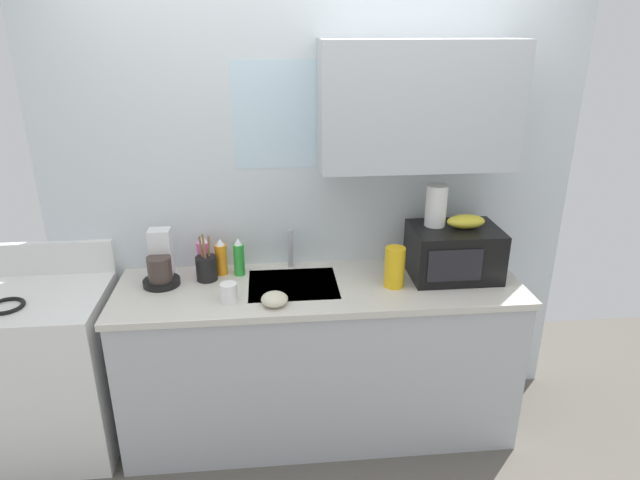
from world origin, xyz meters
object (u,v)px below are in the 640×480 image
dish_soap_bottle_orange (221,258)px  mug_white (229,293)px  coffee_maker (161,264)px  stove_range (56,371)px  microwave (454,252)px  banana_bunch (466,221)px  paper_towel_roll (436,206)px  dish_soap_bottle_pink (204,257)px  utensil_crock (206,268)px  dish_soap_bottle_green (239,258)px  small_bowl (275,299)px  cereal_canister (395,267)px

dish_soap_bottle_orange → mug_white: 0.33m
coffee_maker → stove_range: bearing=-169.8°
microwave → banana_bunch: bearing=1.8°
paper_towel_roll → dish_soap_bottle_pink: 1.26m
coffee_maker → dish_soap_bottle_orange: (0.30, 0.08, -0.01)m
stove_range → banana_bunch: 2.29m
coffee_maker → utensil_crock: (0.23, 0.01, -0.04)m
microwave → dish_soap_bottle_green: bearing=174.0°
stove_range → small_bowl: 1.27m
coffee_maker → dish_soap_bottle_pink: 0.23m
cereal_canister → mug_white: bearing=-173.9°
coffee_maker → dish_soap_bottle_green: 0.40m
small_bowl → microwave: bearing=14.5°
paper_towel_roll → banana_bunch: bearing=-18.4°
coffee_maker → small_bowl: bearing=-28.0°
microwave → dish_soap_bottle_pink: microwave is taller
paper_towel_roll → coffee_maker: paper_towel_roll is taller
banana_bunch → mug_white: bearing=-171.2°
microwave → cereal_canister: 0.35m
dish_soap_bottle_pink → cereal_canister: size_ratio=1.04×
stove_range → mug_white: (0.94, -0.14, 0.49)m
stove_range → dish_soap_bottle_green: (0.98, 0.16, 0.54)m
dish_soap_bottle_pink → cereal_canister: (0.98, -0.24, 0.00)m
mug_white → cereal_canister: bearing=6.1°
mug_white → small_bowl: bearing=-15.3°
banana_bunch → cereal_canister: banana_bunch is taller
dish_soap_bottle_green → utensil_crock: utensil_crock is taller
utensil_crock → microwave: bearing=-3.1°
coffee_maker → mug_white: (0.36, -0.25, -0.06)m
microwave → paper_towel_roll: size_ratio=2.09×
cereal_canister → microwave: bearing=16.2°
stove_range → mug_white: 1.07m
stove_range → microwave: bearing=1.2°
stove_range → dish_soap_bottle_pink: size_ratio=4.88×
coffee_maker → utensil_crock: 0.23m
dish_soap_bottle_pink → small_bowl: dish_soap_bottle_pink is taller
utensil_crock → dish_soap_bottle_orange: bearing=42.6°
dish_soap_bottle_pink → utensil_crock: utensil_crock is taller
stove_range → paper_towel_roll: paper_towel_roll is taller
dish_soap_bottle_orange → microwave: bearing=-6.4°
coffee_maker → dish_soap_bottle_pink: size_ratio=1.27×
dish_soap_bottle_orange → cereal_canister: cereal_canister is taller
paper_towel_roll → cereal_canister: bearing=-148.0°
small_bowl → coffee_maker: bearing=152.0°
microwave → small_bowl: bearing=-165.5°
microwave → small_bowl: microwave is taller
dish_soap_bottle_pink → small_bowl: (0.37, -0.39, -0.07)m
dish_soap_bottle_green → stove_range: bearing=-170.5°
microwave → coffee_maker: bearing=177.8°
cereal_canister → utensil_crock: 0.98m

